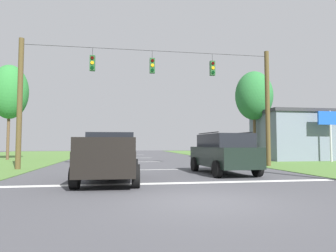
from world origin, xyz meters
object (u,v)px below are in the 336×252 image
(distant_car_crossing_white, at_px, (105,152))
(tree_roadside_far_right, at_px, (10,92))
(suv_black, at_px, (223,152))
(pickup_truck, at_px, (110,157))
(overhead_signal_span, at_px, (152,100))
(roadside_store, at_px, (304,135))
(tree_roadside_right, at_px, (254,96))

(distant_car_crossing_white, height_order, tree_roadside_far_right, tree_roadside_far_right)
(suv_black, bearing_deg, pickup_truck, -158.77)
(overhead_signal_span, relative_size, distant_car_crossing_white, 3.59)
(pickup_truck, distance_m, tree_roadside_far_right, 20.74)
(overhead_signal_span, distance_m, roadside_store, 16.69)
(distant_car_crossing_white, bearing_deg, tree_roadside_right, -2.24)
(tree_roadside_far_right, bearing_deg, pickup_truck, -60.46)
(pickup_truck, height_order, tree_roadside_right, tree_roadside_right)
(tree_roadside_right, bearing_deg, pickup_truck, -132.71)
(distant_car_crossing_white, distance_m, roadside_store, 18.39)
(overhead_signal_span, bearing_deg, pickup_truck, -110.67)
(overhead_signal_span, distance_m, tree_roadside_far_right, 16.69)
(pickup_truck, height_order, tree_roadside_far_right, tree_roadside_far_right)
(roadside_store, bearing_deg, overhead_signal_span, -155.28)
(overhead_signal_span, relative_size, roadside_store, 1.82)
(pickup_truck, xyz_separation_m, suv_black, (5.51, 2.14, 0.09))
(pickup_truck, bearing_deg, tree_roadside_right, 47.29)
(tree_roadside_right, bearing_deg, overhead_signal_span, -143.91)
(pickup_truck, relative_size, tree_roadside_far_right, 0.61)
(overhead_signal_span, distance_m, tree_roadside_right, 13.09)
(suv_black, relative_size, tree_roadside_right, 0.59)
(pickup_truck, height_order, distant_car_crossing_white, pickup_truck)
(distant_car_crossing_white, xyz_separation_m, tree_roadside_far_right, (-9.01, 2.97, 5.56))
(distant_car_crossing_white, distance_m, tree_roadside_right, 14.69)
(suv_black, height_order, roadside_store, roadside_store)
(tree_roadside_far_right, bearing_deg, suv_black, -44.81)
(tree_roadside_right, relative_size, roadside_store, 0.96)
(suv_black, xyz_separation_m, distant_car_crossing_white, (-6.38, 12.32, -0.27))
(suv_black, height_order, tree_roadside_right, tree_roadside_right)
(tree_roadside_far_right, bearing_deg, overhead_signal_span, -42.31)
(distant_car_crossing_white, xyz_separation_m, tree_roadside_right, (13.72, -0.54, 5.23))
(overhead_signal_span, distance_m, distant_car_crossing_white, 9.46)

